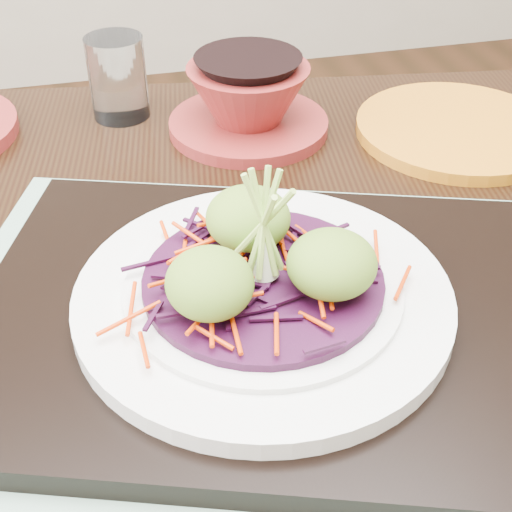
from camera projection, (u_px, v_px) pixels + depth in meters
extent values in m
cube|color=black|center=(250.00, 291.00, 0.57)|extent=(1.20, 0.90, 0.04)
cube|color=gray|center=(263.00, 326.00, 0.51)|extent=(0.56, 0.50, 0.00)
cube|color=black|center=(263.00, 314.00, 0.50)|extent=(0.48, 0.42, 0.02)
cylinder|color=silver|center=(263.00, 297.00, 0.49)|extent=(0.26, 0.26, 0.01)
cylinder|color=silver|center=(263.00, 287.00, 0.49)|extent=(0.19, 0.19, 0.01)
cylinder|color=#2E0926|center=(263.00, 281.00, 0.49)|extent=(0.17, 0.17, 0.01)
ellipsoid|color=#5C8126|center=(210.00, 284.00, 0.45)|extent=(0.06, 0.06, 0.04)
ellipsoid|color=#5C8126|center=(332.00, 264.00, 0.46)|extent=(0.06, 0.06, 0.04)
ellipsoid|color=#5C8126|center=(248.00, 218.00, 0.50)|extent=(0.06, 0.06, 0.04)
cylinder|color=white|center=(118.00, 78.00, 0.76)|extent=(0.08, 0.08, 0.09)
cylinder|color=maroon|center=(249.00, 125.00, 0.75)|extent=(0.21, 0.21, 0.01)
cylinder|color=#AC6213|center=(457.00, 129.00, 0.74)|extent=(0.21, 0.21, 0.01)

